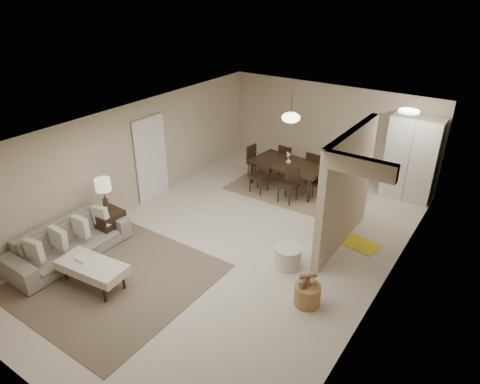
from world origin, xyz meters
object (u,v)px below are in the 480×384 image
Objects in this scene: sofa at (69,242)px; dining_table at (288,176)px; pantry_cabinet at (411,159)px; round_pouf at (288,257)px; wicker_basket at (307,295)px; ottoman_bench at (92,268)px; side_table at (109,224)px.

dining_table is (2.06, 5.23, -0.01)m from sofa.
pantry_cabinet is 4.46m from round_pouf.
pantry_cabinet reaches higher than wicker_basket.
sofa is 4.74m from wicker_basket.
ottoman_bench is 2.97× the size of wicker_basket.
wicker_basket is at bearing 20.66° from ottoman_bench.
sofa is at bearing -149.77° from round_pouf.
dining_table is at bearing -20.91° from sofa.
dining_table is at bearing 122.90° from wicker_basket.
ottoman_bench is 0.69× the size of dining_table.
sofa is 1.23× the size of dining_table.
side_table is 4.72m from dining_table.
pantry_cabinet is 0.87× the size of sofa.
sofa is 4.33m from round_pouf.
sofa reaches higher than wicker_basket.
ottoman_bench is 5.61m from dining_table.
sofa is 1.13m from ottoman_bench.
wicker_basket is (-0.27, -5.01, -0.86)m from pantry_cabinet.
round_pouf reaches higher than wicker_basket.
dining_table is at bearing -156.40° from pantry_cabinet.
ottoman_bench is 1.64m from side_table.
round_pouf is (-1.06, -4.25, -0.84)m from pantry_cabinet.
side_table is at bearing -111.01° from dining_table.
sofa is 4.51× the size of round_pouf.
pantry_cabinet is at bearing 55.26° from ottoman_bench.
pantry_cabinet is at bearing 75.94° from round_pouf.
pantry_cabinet is at bearing 49.02° from side_table.
dining_table is (-2.74, -1.20, -0.71)m from pantry_cabinet.
round_pouf is 3.48m from dining_table.
sofa is at bearing -107.30° from dining_table.
dining_table is (0.96, 5.53, -0.03)m from ottoman_bench.
side_table is (0.05, 0.96, -0.05)m from sofa.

